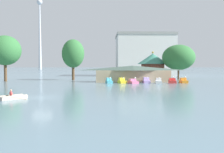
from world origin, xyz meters
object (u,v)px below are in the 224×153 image
at_px(distant_broadcast_tower, 40,12).
at_px(rowboat_with_rower, 13,97).
at_px(boathouse, 132,73).
at_px(green_roof_pavilion, 153,64).
at_px(shoreline_tree_right, 179,57).
at_px(pedal_boat_orange, 183,81).
at_px(pedal_boat_red, 172,81).
at_px(pedal_boat_yellow, 122,81).
at_px(shoreline_tree_mid, 73,54).
at_px(pedal_boat_pink, 133,82).
at_px(pedal_boat_lavender, 146,81).
at_px(pedal_boat_cyan, 109,81).
at_px(shoreline_tree_tall_left, 5,50).
at_px(background_building_block, 144,55).
at_px(pedal_boat_white, 159,81).

bearing_deg(distant_broadcast_tower, rowboat_with_rower, -76.81).
relative_size(rowboat_with_rower, boathouse, 0.19).
bearing_deg(green_roof_pavilion, shoreline_tree_right, -37.10).
bearing_deg(pedal_boat_orange, shoreline_tree_right, 169.30).
bearing_deg(pedal_boat_red, pedal_boat_yellow, -84.46).
bearing_deg(pedal_boat_orange, pedal_boat_yellow, -86.27).
relative_size(green_roof_pavilion, shoreline_tree_mid, 0.85).
height_order(pedal_boat_pink, pedal_boat_orange, pedal_boat_orange).
height_order(rowboat_with_rower, green_roof_pavilion, green_roof_pavilion).
distance_m(rowboat_with_rower, boathouse, 38.99).
bearing_deg(pedal_boat_pink, green_roof_pavilion, 141.68).
relative_size(green_roof_pavilion, distant_broadcast_tower, 0.05).
xyz_separation_m(pedal_boat_lavender, pedal_boat_orange, (8.84, -0.76, -0.02)).
xyz_separation_m(pedal_boat_cyan, shoreline_tree_tall_left, (-27.11, 8.07, 7.61)).
bearing_deg(pedal_boat_lavender, distant_broadcast_tower, -165.35).
distance_m(green_roof_pavilion, background_building_block, 25.85).
bearing_deg(pedal_boat_pink, background_building_block, 151.28).
xyz_separation_m(pedal_boat_white, green_roof_pavilion, (2.92, 22.57, 4.16)).
xyz_separation_m(rowboat_with_rower, boathouse, (18.33, 34.36, 1.93)).
relative_size(rowboat_with_rower, pedal_boat_white, 1.20).
distance_m(boathouse, distant_broadcast_tower, 313.08).
relative_size(pedal_boat_pink, pedal_boat_white, 1.03).
height_order(pedal_boat_yellow, background_building_block, background_building_block).
bearing_deg(boathouse, pedal_boat_red, -32.43).
height_order(pedal_boat_pink, green_roof_pavilion, green_roof_pavilion).
xyz_separation_m(pedal_boat_yellow, pedal_boat_red, (11.87, -0.20, -0.03)).
xyz_separation_m(green_roof_pavilion, shoreline_tree_right, (6.85, -5.18, 2.02)).
height_order(pedal_boat_lavender, background_building_block, background_building_block).
relative_size(rowboat_with_rower, shoreline_tree_mid, 0.32).
bearing_deg(pedal_boat_white, pedal_boat_orange, 107.05).
relative_size(green_roof_pavilion, background_building_block, 0.43).
bearing_deg(boathouse, pedal_boat_orange, -22.41).
bearing_deg(rowboat_with_rower, boathouse, 12.95).
xyz_separation_m(pedal_boat_cyan, pedal_boat_yellow, (3.05, -0.23, -0.01)).
height_order(pedal_boat_white, shoreline_tree_mid, shoreline_tree_mid).
bearing_deg(distant_broadcast_tower, shoreline_tree_right, -68.48).
relative_size(pedal_boat_red, shoreline_tree_mid, 0.22).
height_order(green_roof_pavilion, background_building_block, background_building_block).
relative_size(pedal_boat_lavender, green_roof_pavilion, 0.27).
xyz_separation_m(pedal_boat_lavender, pedal_boat_red, (5.93, -1.53, -0.04)).
xyz_separation_m(rowboat_with_rower, shoreline_tree_right, (33.62, 45.97, 6.44)).
height_order(pedal_boat_red, shoreline_tree_mid, shoreline_tree_mid).
bearing_deg(background_building_block, shoreline_tree_right, -79.48).
bearing_deg(pedal_boat_orange, distant_broadcast_tower, -158.66).
distance_m(pedal_boat_white, shoreline_tree_right, 20.89).
distance_m(pedal_boat_yellow, shoreline_tree_mid, 20.87).
bearing_deg(shoreline_tree_right, pedal_boat_red, -110.62).
distance_m(shoreline_tree_mid, distant_broadcast_tower, 298.71).
height_order(pedal_boat_orange, distant_broadcast_tower, distant_broadcast_tower).
height_order(pedal_boat_cyan, pedal_boat_yellow, pedal_boat_cyan).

